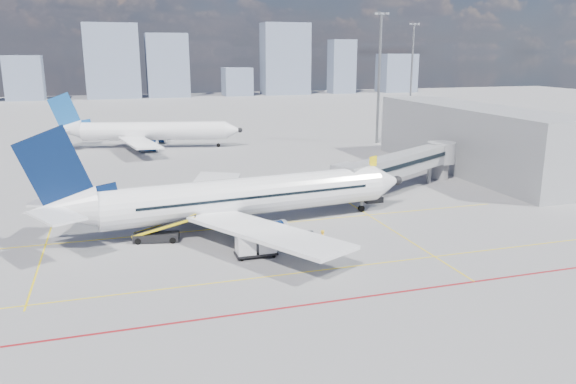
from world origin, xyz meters
name	(u,v)px	position (x,y,z in m)	size (l,w,h in m)	color
ground	(268,251)	(0.00, 0.00, 0.00)	(420.00, 420.00, 0.00)	gray
apron_markings	(274,266)	(-0.58, -3.91, 0.01)	(90.00, 35.12, 0.01)	yellow
jet_bridge	(406,163)	(23.51, 16.91, 3.74)	(23.55, 15.78, 6.30)	gray
terminal_block	(472,139)	(39.95, 26.00, 5.00)	(10.00, 42.00, 10.00)	gray
floodlight_mast_ne	(379,75)	(38.00, 55.00, 13.59)	(3.20, 0.61, 25.45)	slate
floodlight_mast_far	(412,69)	(65.00, 90.00, 13.59)	(3.20, 0.61, 25.45)	slate
distant_skyline	(150,69)	(2.68, 190.00, 11.23)	(251.74, 12.69, 30.11)	slate
main_aircraft	(233,198)	(-1.58, 7.86, 3.22)	(40.85, 35.54, 11.95)	white
second_aircraft	(146,131)	(-7.08, 62.69, 3.23)	(35.89, 30.86, 10.75)	white
baggage_tug	(312,241)	(4.07, -0.80, 0.79)	(2.45, 1.56, 1.65)	white
cargo_dolly	(256,245)	(-1.47, -1.21, 1.13)	(3.77, 1.68, 2.07)	black
belt_loader	(158,235)	(-9.57, 5.75, 0.66)	(6.34, 2.69, 2.54)	black
ramp_worker	(323,240)	(4.98, -1.25, 0.97)	(0.71, 0.46, 1.94)	yellow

